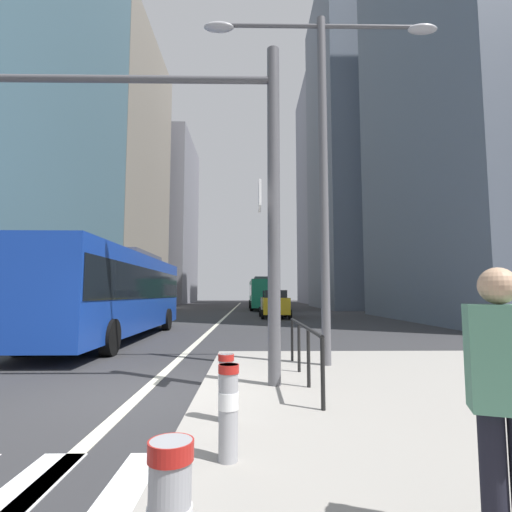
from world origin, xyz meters
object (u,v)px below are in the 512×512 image
object	(u,v)px
bollard_left	(228,407)
bollard_right	(226,383)
city_bus_red_receding	(262,293)
city_bus_blue_oncoming	(115,290)
car_receding_far	(272,303)
traffic_signal_gantry	(151,155)
pedestrian_waiting	(504,393)
car_oncoming_mid	(147,302)
car_receding_near	(275,304)
street_lamp_post	(323,136)

from	to	relation	value
bollard_left	bollard_right	xyz separation A→B (m)	(-0.09, 1.15, -0.04)
city_bus_red_receding	city_bus_blue_oncoming	bearing A→B (deg)	-103.04
car_receding_far	traffic_signal_gantry	world-z (taller)	traffic_signal_gantry
bollard_right	pedestrian_waiting	xyz separation A→B (m)	(1.82, -2.53, 0.50)
car_oncoming_mid	car_receding_far	size ratio (longest dim) A/B	0.95
car_oncoming_mid	traffic_signal_gantry	bearing A→B (deg)	-75.48
car_receding_near	traffic_signal_gantry	world-z (taller)	traffic_signal_gantry
car_receding_far	bollard_left	xyz separation A→B (m)	(-1.92, -26.90, -0.36)
street_lamp_post	bollard_right	world-z (taller)	street_lamp_post
bollard_left	traffic_signal_gantry	bearing A→B (deg)	117.39
bollard_right	pedestrian_waiting	size ratio (longest dim) A/B	0.47
bollard_left	pedestrian_waiting	xyz separation A→B (m)	(1.72, -1.38, 0.46)
street_lamp_post	pedestrian_waiting	xyz separation A→B (m)	(-0.14, -6.24, -4.19)
city_bus_red_receding	traffic_signal_gantry	distance (m)	35.55
bollard_left	city_bus_red_receding	bearing A→B (deg)	87.78
traffic_signal_gantry	bollard_left	xyz separation A→B (m)	(1.56, -3.00, -3.49)
pedestrian_waiting	bollard_left	bearing A→B (deg)	141.35
city_bus_red_receding	street_lamp_post	xyz separation A→B (m)	(0.37, -33.49, 3.45)
city_bus_blue_oncoming	city_bus_red_receding	xyz separation A→B (m)	(6.34, 27.37, -0.00)
bollard_right	street_lamp_post	bearing A→B (deg)	62.27
car_oncoming_mid	car_receding_near	distance (m)	12.22
car_receding_far	bollard_left	world-z (taller)	car_receding_far
bollard_left	pedestrian_waiting	bearing A→B (deg)	-38.65
traffic_signal_gantry	bollard_right	world-z (taller)	traffic_signal_gantry
car_receding_near	pedestrian_waiting	world-z (taller)	car_receding_near
traffic_signal_gantry	pedestrian_waiting	xyz separation A→B (m)	(3.28, -4.38, -3.04)
city_bus_blue_oncoming	traffic_signal_gantry	world-z (taller)	traffic_signal_gantry
city_bus_blue_oncoming	bollard_left	world-z (taller)	city_bus_blue_oncoming
street_lamp_post	bollard_left	xyz separation A→B (m)	(-1.86, -4.87, -4.65)
city_bus_red_receding	car_oncoming_mid	bearing A→B (deg)	-141.23
car_receding_far	bollard_right	xyz separation A→B (m)	(-2.01, -25.75, -0.40)
car_receding_near	traffic_signal_gantry	bearing A→B (deg)	-99.46
city_bus_blue_oncoming	city_bus_red_receding	distance (m)	28.09
city_bus_blue_oncoming	bollard_left	bearing A→B (deg)	-66.17
city_bus_red_receding	car_oncoming_mid	distance (m)	12.98
city_bus_red_receding	traffic_signal_gantry	world-z (taller)	traffic_signal_gantry
bollard_right	pedestrian_waiting	distance (m)	3.15
car_receding_near	traffic_signal_gantry	distance (m)	21.65
traffic_signal_gantry	bollard_right	size ratio (longest dim) A/B	8.16
city_bus_red_receding	bollard_right	world-z (taller)	city_bus_red_receding
traffic_signal_gantry	bollard_left	world-z (taller)	traffic_signal_gantry
car_receding_near	city_bus_red_receding	bearing A→B (deg)	91.93
traffic_signal_gantry	street_lamp_post	world-z (taller)	street_lamp_post
city_bus_blue_oncoming	bollard_left	distance (m)	12.07
car_receding_far	car_oncoming_mid	bearing A→B (deg)	162.38
car_oncoming_mid	street_lamp_post	xyz separation A→B (m)	(10.47, -25.37, 4.29)
bollard_left	city_bus_blue_oncoming	bearing A→B (deg)	113.83
car_receding_far	bollard_left	distance (m)	26.97
car_receding_near	bollard_left	xyz separation A→B (m)	(-1.97, -24.13, -0.36)
traffic_signal_gantry	car_receding_near	bearing A→B (deg)	80.54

